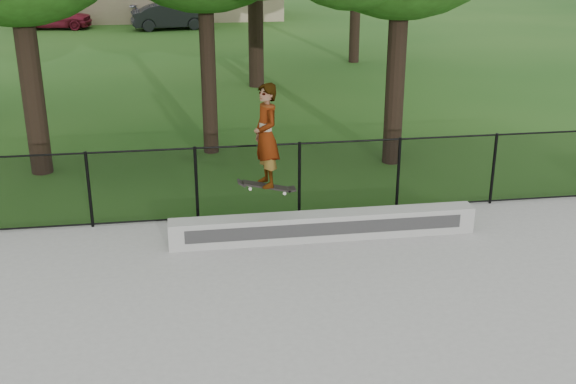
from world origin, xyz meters
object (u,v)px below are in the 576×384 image
object	(u,v)px
car_a	(53,16)
car_c	(168,14)
skater_airborne	(266,137)
car_b	(170,17)
grind_ledge	(324,226)

from	to	relation	value
car_a	car_c	bearing A→B (deg)	-74.21
car_a	skater_airborne	world-z (taller)	skater_airborne
car_b	skater_airborne	size ratio (longest dim) A/B	1.89
car_c	car_b	bearing A→B (deg)	-161.80
grind_ledge	car_b	xyz separation A→B (m)	(-2.75, 28.05, 0.37)
car_a	skater_airborne	bearing A→B (deg)	-156.79
car_b	grind_ledge	bearing A→B (deg)	178.29
car_c	car_a	bearing A→B (deg)	111.58
car_a	car_b	world-z (taller)	car_a
car_b	car_c	xyz separation A→B (m)	(-0.15, 1.98, -0.11)
car_a	grind_ledge	bearing A→B (deg)	-154.80
grind_ledge	skater_airborne	world-z (taller)	skater_airborne
grind_ledge	skater_airborne	distance (m)	2.08
grind_ledge	car_a	xyz separation A→B (m)	(-8.97, 29.21, 0.37)
grind_ledge	car_b	world-z (taller)	car_b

